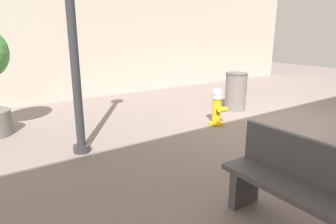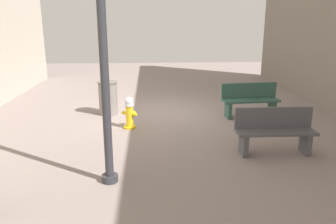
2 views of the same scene
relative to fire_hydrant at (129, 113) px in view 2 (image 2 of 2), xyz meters
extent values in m
plane|color=gray|center=(-0.86, -1.35, -0.40)|extent=(23.40, 23.40, 0.00)
cylinder|color=gold|center=(0.00, 0.01, -0.38)|extent=(0.32, 0.32, 0.05)
cylinder|color=gold|center=(0.00, 0.01, -0.09)|extent=(0.19, 0.19, 0.53)
cylinder|color=silver|center=(0.00, 0.01, 0.21)|extent=(0.23, 0.23, 0.06)
sphere|color=silver|center=(0.00, 0.01, 0.30)|extent=(0.22, 0.22, 0.22)
cylinder|color=gold|center=(0.13, -0.06, -0.02)|extent=(0.15, 0.14, 0.08)
cylinder|color=gold|center=(-0.12, 0.07, -0.02)|extent=(0.15, 0.14, 0.08)
cylinder|color=gold|center=(-0.07, -0.13, -0.06)|extent=(0.16, 0.18, 0.11)
cube|color=#33594C|center=(-4.01, -0.84, -0.18)|extent=(0.13, 0.40, 0.45)
cube|color=#33594C|center=(-2.72, -0.74, -0.18)|extent=(0.13, 0.40, 0.45)
cube|color=#33594C|center=(-3.37, -0.79, 0.08)|extent=(1.64, 0.56, 0.06)
cube|color=#33594C|center=(-3.35, -0.98, 0.33)|extent=(1.61, 0.18, 0.44)
cube|color=#4C4C51|center=(-3.71, 1.90, -0.18)|extent=(0.10, 0.40, 0.45)
cube|color=#4C4C51|center=(-2.42, 1.89, -0.18)|extent=(0.10, 0.40, 0.45)
cube|color=#4C4C51|center=(-3.07, 1.90, 0.08)|extent=(1.62, 0.45, 0.06)
cube|color=#4C4C51|center=(-3.07, 1.71, 0.33)|extent=(1.62, 0.07, 0.44)
cylinder|color=#2D2D33|center=(0.19, 2.92, -0.34)|extent=(0.28, 0.28, 0.12)
cylinder|color=#2D2D33|center=(0.19, 2.92, 1.44)|extent=(0.14, 0.14, 3.44)
cylinder|color=slate|center=(0.68, -1.32, 0.06)|extent=(0.54, 0.54, 0.92)
cylinder|color=#5B5551|center=(0.68, -1.32, 0.54)|extent=(0.56, 0.56, 0.04)
camera|label=1|loc=(-4.39, 4.34, 1.53)|focal=31.23mm
camera|label=2|loc=(-0.49, 8.16, 2.30)|focal=35.59mm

